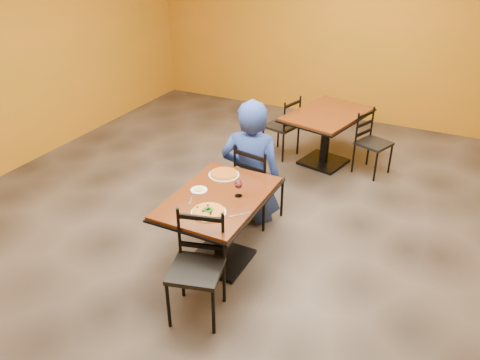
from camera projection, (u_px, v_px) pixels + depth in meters
The scene contains 18 objects.
floor at pixel (242, 235), 5.16m from camera, with size 7.00×8.00×0.01m, color black.
wall_back at pixel (352, 28), 7.60m from camera, with size 7.00×0.01×3.00m, color #C16615.
table_main at pixel (219, 213), 4.50m from camera, with size 0.83×1.23×0.75m.
table_second at pixel (327, 126), 6.44m from camera, with size 1.09×1.40×0.75m.
chair_main_near at pixel (196, 271), 3.90m from camera, with size 0.42×0.42×0.93m, color black, non-canonical shape.
chair_main_far at pixel (259, 182), 5.23m from camera, with size 0.42×0.42×0.93m, color black, non-canonical shape.
chair_second_left at pixel (281, 126), 6.75m from camera, with size 0.40×0.40×0.88m, color black, non-canonical shape.
chair_second_right at pixel (374, 144), 6.25m from camera, with size 0.38×0.38×0.85m, color black, non-canonical shape.
diner at pixel (251, 161), 5.15m from camera, with size 0.68×0.44×1.41m, color navy.
plate_main at pixel (209, 213), 4.14m from camera, with size 0.31×0.31×0.01m, color white.
pizza_main at pixel (208, 211), 4.13m from camera, with size 0.28×0.28×0.02m, color #8C300A.
plate_far at pixel (224, 175), 4.76m from camera, with size 0.31×0.31×0.01m, color white.
pizza_far at pixel (224, 173), 4.76m from camera, with size 0.28×0.28×0.02m, color #B27122.
side_plate at pixel (199, 190), 4.49m from camera, with size 0.16×0.16×0.01m, color white.
dip at pixel (199, 189), 4.49m from camera, with size 0.09×0.09×0.01m, color tan.
wine_glass at pixel (238, 187), 4.36m from camera, with size 0.08×0.08×0.18m, color white, non-canonical shape.
fork at pixel (191, 199), 4.35m from camera, with size 0.01×0.19×0.00m, color silver.
knife at pixel (240, 214), 4.12m from camera, with size 0.01×0.21×0.00m, color silver.
Camera 1 is at (1.86, -3.83, 2.98)m, focal length 35.51 mm.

